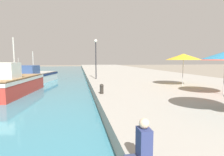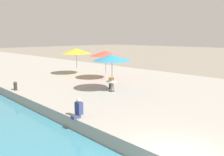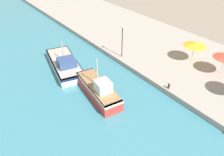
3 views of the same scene
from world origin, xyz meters
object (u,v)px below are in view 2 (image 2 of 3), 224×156
object	(u,v)px
mooring_bollard	(15,86)
cafe_table	(112,84)
cafe_umbrella_pink	(112,57)
cafe_umbrella_striped	(76,51)
person_at_quay	(78,109)
cafe_chair_left	(111,85)
cafe_umbrella_white	(106,53)

from	to	relation	value
mooring_bollard	cafe_table	bearing A→B (deg)	-48.11
cafe_umbrella_pink	cafe_umbrella_striped	bearing A→B (deg)	71.06
cafe_table	mooring_bollard	distance (m)	7.13
person_at_quay	cafe_chair_left	bearing A→B (deg)	29.81
person_at_quay	cafe_umbrella_pink	bearing A→B (deg)	27.00
cafe_umbrella_pink	person_at_quay	xyz separation A→B (m)	(-4.86, -2.48, -2.03)
cafe_chair_left	cafe_umbrella_white	bearing A→B (deg)	94.54
cafe_umbrella_white	person_at_quay	distance (m)	10.08
cafe_umbrella_striped	cafe_chair_left	distance (m)	7.81
cafe_umbrella_pink	cafe_umbrella_striped	size ratio (longest dim) A/B	0.90
cafe_table	mooring_bollard	world-z (taller)	cafe_table
mooring_bollard	person_at_quay	bearing A→B (deg)	-91.12
cafe_table	cafe_chair_left	distance (m)	0.75
cafe_umbrella_pink	person_at_quay	size ratio (longest dim) A/B	2.72
cafe_table	cafe_umbrella_striped	bearing A→B (deg)	71.19
cafe_umbrella_striped	mooring_bollard	xyz separation A→B (m)	(-7.39, -2.43, -2.12)
person_at_quay	cafe_umbrella_white	bearing A→B (deg)	38.29
cafe_umbrella_striped	person_at_quay	distance (m)	12.92
person_at_quay	mooring_bollard	bearing A→B (deg)	88.88
cafe_table	cafe_chair_left	world-z (taller)	cafe_chair_left
person_at_quay	mooring_bollard	xyz separation A→B (m)	(0.15, 7.87, -0.09)
cafe_umbrella_pink	person_at_quay	world-z (taller)	cafe_umbrella_pink
cafe_table	mooring_bollard	bearing A→B (deg)	131.89
cafe_umbrella_white	cafe_umbrella_striped	world-z (taller)	cafe_umbrella_striped
cafe_umbrella_pink	person_at_quay	distance (m)	5.83
cafe_umbrella_pink	cafe_table	xyz separation A→B (m)	(0.05, 0.08, -1.94)
cafe_umbrella_pink	cafe_chair_left	bearing A→B (deg)	48.99
cafe_umbrella_striped	cafe_table	size ratio (longest dim) A/B	3.75
cafe_chair_left	person_at_quay	xyz separation A→B (m)	(-5.40, -3.10, 0.11)
cafe_umbrella_pink	cafe_umbrella_white	bearing A→B (deg)	51.57
cafe_umbrella_pink	cafe_chair_left	world-z (taller)	cafe_umbrella_pink
cafe_umbrella_white	cafe_chair_left	world-z (taller)	cafe_umbrella_white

